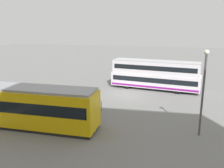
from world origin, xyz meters
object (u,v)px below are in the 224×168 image
at_px(info_sign, 19,90).
at_px(double_decker_bus, 155,75).
at_px(pedestrian_crossing, 94,104).
at_px(street_lamp, 203,87).
at_px(pedestrian_near_railing, 92,95).
at_px(tram_yellow, 21,105).

bearing_deg(info_sign, double_decker_bus, -142.74).
relative_size(pedestrian_crossing, street_lamp, 0.25).
relative_size(pedestrian_near_railing, info_sign, 0.74).
relative_size(double_decker_bus, tram_yellow, 0.90).
bearing_deg(info_sign, tram_yellow, 130.02).
bearing_deg(tram_yellow, pedestrian_near_railing, -116.12).
bearing_deg(double_decker_bus, pedestrian_crossing, 67.08).
bearing_deg(tram_yellow, double_decker_bus, -121.91).
distance_m(tram_yellow, pedestrian_near_railing, 8.06).
xyz_separation_m(pedestrian_near_railing, info_sign, (7.61, 2.34, 0.59)).
height_order(tram_yellow, pedestrian_near_railing, tram_yellow).
bearing_deg(street_lamp, pedestrian_crossing, -12.67).
height_order(pedestrian_near_railing, info_sign, info_sign).
height_order(info_sign, street_lamp, street_lamp).
height_order(tram_yellow, pedestrian_crossing, tram_yellow).
bearing_deg(pedestrian_near_railing, info_sign, 17.11).
relative_size(tram_yellow, info_sign, 5.92).
height_order(double_decker_bus, pedestrian_crossing, double_decker_bus).
bearing_deg(street_lamp, tram_yellow, 8.86).
xyz_separation_m(double_decker_bus, pedestrian_crossing, (4.57, 10.80, -1.06)).
relative_size(tram_yellow, pedestrian_crossing, 8.04).
bearing_deg(pedestrian_near_railing, tram_yellow, 63.88).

